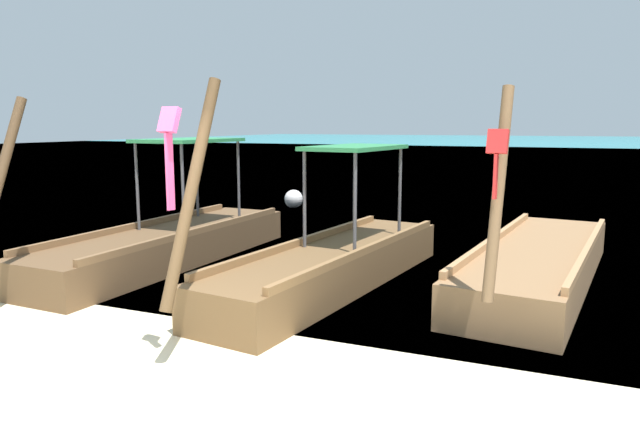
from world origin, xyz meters
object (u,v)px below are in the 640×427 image
at_px(longtail_boat_pink_ribbon, 333,262).
at_px(mooring_buoy_near, 294,199).
at_px(longtail_boat_blue_ribbon, 167,242).
at_px(longtail_boat_red_ribbon, 538,264).

bearing_deg(longtail_boat_pink_ribbon, mooring_buoy_near, 119.50).
relative_size(longtail_boat_pink_ribbon, mooring_buoy_near, 11.72).
distance_m(longtail_boat_blue_ribbon, mooring_buoy_near, 6.69).
xyz_separation_m(longtail_boat_pink_ribbon, longtail_boat_red_ribbon, (2.73, 1.34, -0.06)).
distance_m(longtail_boat_blue_ribbon, longtail_boat_pink_ribbon, 3.16).
bearing_deg(longtail_boat_red_ribbon, longtail_boat_blue_ribbon, -169.86).
distance_m(longtail_boat_pink_ribbon, longtail_boat_red_ribbon, 3.04).
bearing_deg(mooring_buoy_near, longtail_boat_pink_ribbon, -60.50).
xyz_separation_m(longtail_boat_blue_ribbon, longtail_boat_pink_ribbon, (3.14, -0.28, 0.01)).
height_order(longtail_boat_blue_ribbon, longtail_boat_pink_ribbon, longtail_boat_pink_ribbon).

